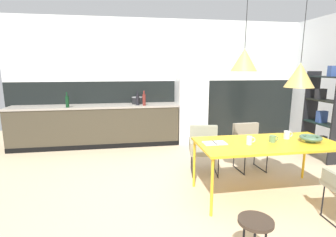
% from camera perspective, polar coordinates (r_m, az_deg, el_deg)
% --- Properties ---
extents(ground_plane, '(9.13, 9.13, 0.00)m').
position_cam_1_polar(ground_plane, '(3.57, 6.83, -17.48)').
color(ground_plane, '#CAAE8A').
extents(back_wall_splashback_dark, '(7.02, 0.12, 1.41)m').
position_cam_1_polar(back_wall_splashback_dark, '(6.24, -0.98, 1.92)').
color(back_wall_splashback_dark, black).
rests_on(back_wall_splashback_dark, ground).
extents(back_wall_panel_upper, '(7.02, 0.12, 1.41)m').
position_cam_1_polar(back_wall_panel_upper, '(6.17, -1.03, 14.95)').
color(back_wall_panel_upper, silver).
rests_on(back_wall_panel_upper, back_wall_splashback_dark).
extents(kitchen_counter, '(3.63, 0.63, 0.91)m').
position_cam_1_polar(kitchen_counter, '(5.90, -15.62, -1.52)').
color(kitchen_counter, '#3F3829').
rests_on(kitchen_counter, ground).
extents(refrigerator_column, '(0.66, 0.60, 1.91)m').
position_cam_1_polar(refrigerator_column, '(5.97, 5.13, 3.90)').
color(refrigerator_column, silver).
rests_on(refrigerator_column, ground).
extents(dining_table, '(1.85, 0.85, 0.74)m').
position_cam_1_polar(dining_table, '(3.65, 21.21, -5.60)').
color(dining_table, gold).
rests_on(dining_table, ground).
extents(armchair_facing_counter, '(0.56, 0.55, 0.76)m').
position_cam_1_polar(armchair_facing_counter, '(4.28, 8.07, -5.58)').
color(armchair_facing_counter, gray).
rests_on(armchair_facing_counter, ground).
extents(armchair_by_stool, '(0.51, 0.49, 0.77)m').
position_cam_1_polar(armchair_by_stool, '(4.59, 17.53, -4.80)').
color(armchair_by_stool, gray).
rests_on(armchair_by_stool, ground).
extents(fruit_bowl, '(0.28, 0.28, 0.08)m').
position_cam_1_polar(fruit_bowl, '(3.89, 29.23, -3.84)').
color(fruit_bowl, '#4C704C').
rests_on(fruit_bowl, dining_table).
extents(open_book, '(0.30, 0.19, 0.02)m').
position_cam_1_polar(open_book, '(3.39, 10.37, -5.41)').
color(open_book, white).
rests_on(open_book, dining_table).
extents(mug_short_terracotta, '(0.13, 0.08, 0.11)m').
position_cam_1_polar(mug_short_terracotta, '(3.92, 25.03, -3.32)').
color(mug_short_terracotta, white).
rests_on(mug_short_terracotta, dining_table).
extents(mug_dark_espresso, '(0.12, 0.08, 0.09)m').
position_cam_1_polar(mug_dark_espresso, '(3.66, 22.33, -4.23)').
color(mug_dark_espresso, '#5B8456').
rests_on(mug_dark_espresso, dining_table).
extents(mug_tall_blue, '(0.12, 0.07, 0.11)m').
position_cam_1_polar(mug_tall_blue, '(3.45, 17.74, -4.67)').
color(mug_tall_blue, white).
rests_on(mug_tall_blue, dining_table).
extents(cooking_pot, '(0.25, 0.25, 0.18)m').
position_cam_1_polar(cooking_pot, '(5.88, -6.90, 4.04)').
color(cooking_pot, black).
rests_on(cooking_pot, kitchen_counter).
extents(bottle_oil_tall, '(0.07, 0.07, 0.32)m').
position_cam_1_polar(bottle_oil_tall, '(5.59, -5.37, 4.26)').
color(bottle_oil_tall, maroon).
rests_on(bottle_oil_tall, kitchen_counter).
extents(bottle_wine_green, '(0.07, 0.07, 0.31)m').
position_cam_1_polar(bottle_wine_green, '(5.67, -6.80, 4.27)').
color(bottle_wine_green, black).
rests_on(bottle_wine_green, kitchen_counter).
extents(bottle_spice_small, '(0.07, 0.07, 0.32)m').
position_cam_1_polar(bottle_spice_small, '(5.69, -21.57, 3.57)').
color(bottle_spice_small, '#0F3319').
rests_on(bottle_spice_small, kitchen_counter).
extents(side_stool, '(0.30, 0.30, 0.46)m').
position_cam_1_polar(side_stool, '(2.44, 18.94, -21.65)').
color(side_stool, '#382B21').
rests_on(side_stool, ground).
extents(open_shelf_unit, '(0.30, 0.76, 1.75)m').
position_cam_1_polar(open_shelf_unit, '(5.61, 31.46, 1.15)').
color(open_shelf_unit, black).
rests_on(open_shelf_unit, ground).
extents(pendant_lamp_over_table_near, '(0.33, 0.33, 1.10)m').
position_cam_1_polar(pendant_lamp_over_table_near, '(3.37, 16.65, 12.42)').
color(pendant_lamp_over_table_near, black).
extents(pendant_lamp_over_table_far, '(0.37, 0.37, 1.31)m').
position_cam_1_polar(pendant_lamp_over_table_far, '(3.71, 27.33, 8.61)').
color(pendant_lamp_over_table_far, black).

